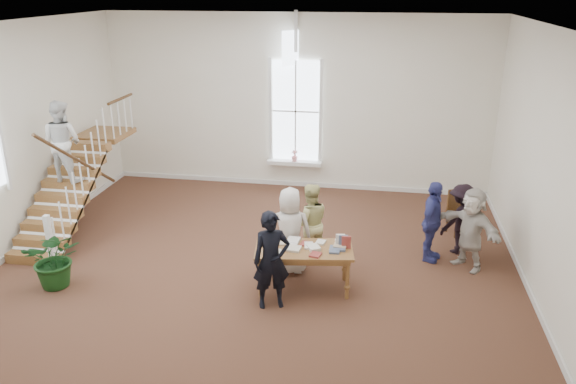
% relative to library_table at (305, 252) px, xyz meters
% --- Properties ---
extents(ground, '(10.00, 10.00, 0.00)m').
position_rel_library_table_xyz_m(ground, '(-1.02, 0.89, -0.72)').
color(ground, '#472B1C').
rests_on(ground, ground).
extents(room_shell, '(10.49, 10.00, 10.00)m').
position_rel_library_table_xyz_m(room_shell, '(-1.02, 5.28, -0.32)').
color(room_shell, white).
rests_on(room_shell, ground).
extents(staircase, '(1.10, 4.10, 2.92)m').
position_rel_library_table_xyz_m(staircase, '(-5.36, 1.63, 0.90)').
color(staircase, brown).
rests_on(staircase, ground).
extents(library_table, '(1.81, 1.09, 0.86)m').
position_rel_library_table_xyz_m(library_table, '(0.00, 0.00, 0.00)').
color(library_table, brown).
rests_on(library_table, ground).
extents(police_officer, '(0.73, 0.60, 1.71)m').
position_rel_library_table_xyz_m(police_officer, '(-0.47, -0.66, 0.14)').
color(police_officer, black).
rests_on(police_officer, ground).
extents(elderly_woman, '(0.90, 0.66, 1.67)m').
position_rel_library_table_xyz_m(elderly_woman, '(-0.37, 0.59, 0.12)').
color(elderly_woman, silver).
rests_on(elderly_woman, ground).
extents(person_yellow, '(0.94, 0.83, 1.61)m').
position_rel_library_table_xyz_m(person_yellow, '(-0.07, 1.09, 0.09)').
color(person_yellow, '#D8D287').
rests_on(person_yellow, ground).
extents(woman_cluster_a, '(0.69, 1.04, 1.63)m').
position_rel_library_table_xyz_m(woman_cluster_a, '(2.28, 1.53, 0.10)').
color(woman_cluster_a, '#373C84').
rests_on(woman_cluster_a, ground).
extents(woman_cluster_b, '(1.07, 1.01, 1.46)m').
position_rel_library_table_xyz_m(woman_cluster_b, '(2.88, 1.98, 0.01)').
color(woman_cluster_b, black).
rests_on(woman_cluster_b, ground).
extents(woman_cluster_c, '(1.37, 1.42, 1.62)m').
position_rel_library_table_xyz_m(woman_cluster_c, '(2.98, 1.33, 0.09)').
color(woman_cluster_c, beige).
rests_on(woman_cluster_c, ground).
extents(floor_plant, '(1.22, 1.14, 1.10)m').
position_rel_library_table_xyz_m(floor_plant, '(-4.42, -0.66, -0.17)').
color(floor_plant, '#123B14').
rests_on(floor_plant, ground).
extents(side_chair, '(0.56, 0.56, 0.98)m').
position_rel_library_table_xyz_m(side_chair, '(2.95, 2.96, -0.17)').
color(side_chair, '#331F0E').
rests_on(side_chair, ground).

